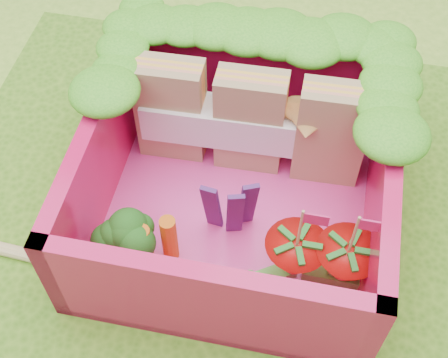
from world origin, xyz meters
TOP-DOWN VIEW (x-y plane):
  - ground at (0.00, 0.00)m, footprint 14.00×14.00m
  - placemat at (0.00, 0.00)m, footprint 2.60×2.60m
  - bento_floor at (0.12, 0.10)m, footprint 1.30×1.30m
  - bento_box at (0.12, 0.10)m, footprint 1.30×1.30m
  - lettuce_ruffle at (0.12, 0.59)m, footprint 1.43×0.83m
  - sandwich_stack at (0.13, 0.39)m, footprint 1.06×0.20m
  - broccoli at (-0.30, -0.25)m, footprint 0.34×0.34m
  - carrot_sticks at (-0.16, -0.23)m, footprint 0.16×0.13m
  - purple_wedges at (0.12, -0.04)m, footprint 0.22×0.10m
  - strawberry_left at (0.42, -0.20)m, footprint 0.26×0.26m
  - strawberry_right at (0.62, -0.19)m, footprint 0.26×0.26m
  - snap_peas at (0.46, -0.22)m, footprint 0.65×0.24m
  - chopsticks at (-0.88, -0.31)m, footprint 2.29×0.18m

SIDE VIEW (x-z plane):
  - ground at x=0.00m, z-range 0.00..0.00m
  - placemat at x=0.00m, z-range 0.00..0.03m
  - chopsticks at x=-0.88m, z-range 0.03..0.07m
  - bento_floor at x=0.12m, z-range 0.03..0.08m
  - snap_peas at x=0.46m, z-range 0.08..0.13m
  - carrot_sticks at x=-0.16m, z-range 0.08..0.35m
  - strawberry_left at x=0.42m, z-range -0.03..0.47m
  - strawberry_right at x=0.62m, z-range -0.03..0.47m
  - broccoli at x=-0.30m, z-range 0.13..0.37m
  - purple_wedges at x=0.12m, z-range 0.08..0.46m
  - bento_box at x=0.12m, z-range 0.03..0.58m
  - sandwich_stack at x=0.13m, z-range 0.07..0.63m
  - lettuce_ruffle at x=0.12m, z-range 0.58..0.69m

